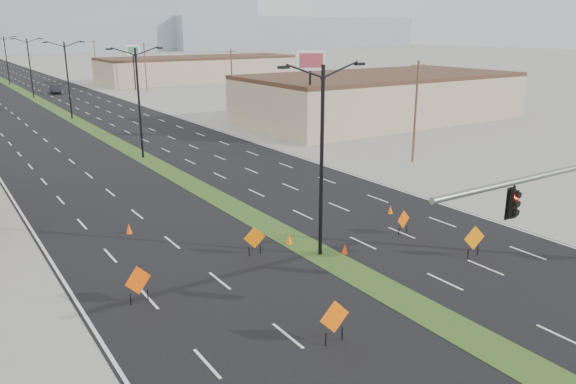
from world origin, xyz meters
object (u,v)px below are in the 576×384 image
construction_sign_1 (335,318)px  construction_sign_2 (255,239)px  cone_0 (289,239)px  cone_3 (129,229)px  streetlight_1 (139,100)px  streetlight_4 (6,59)px  construction_sign_3 (403,220)px  streetlight_0 (322,156)px  cone_1 (345,249)px  car_mid (55,89)px  pole_sign_east_far (133,54)px  pole_sign_east_near (310,67)px  construction_sign_0 (138,282)px  construction_sign_5 (474,239)px  streetlight_3 (30,66)px  streetlight_2 (68,78)px  cone_2 (390,210)px

construction_sign_1 → construction_sign_2: size_ratio=1.14×
cone_0 → cone_3: 9.61m
streetlight_1 → streetlight_4: size_ratio=1.00×
streetlight_1 → construction_sign_3: (5.97, -28.13, -4.57)m
streetlight_4 → streetlight_0: bearing=-90.0°
cone_1 → cone_3: size_ratio=0.88×
car_mid → pole_sign_east_far: size_ratio=0.57×
cone_1 → pole_sign_east_near: 31.98m
construction_sign_0 → construction_sign_5: 17.18m
construction_sign_2 → cone_3: (-4.61, 6.88, -0.63)m
streetlight_1 → streetlight_3: same height
streetlight_3 → cone_3: bearing=-95.7°
streetlight_0 → pole_sign_east_far: (19.21, 87.30, 1.48)m
construction_sign_0 → cone_3: (2.42, 8.88, -0.74)m
construction_sign_2 → pole_sign_east_near: 32.26m
cone_0 → construction_sign_5: bearing=-44.1°
cone_1 → construction_sign_3: bearing=5.7°
streetlight_2 → construction_sign_0: (-9.98, -56.10, -4.37)m
construction_sign_1 → construction_sign_5: 11.65m
construction_sign_5 → construction_sign_2: bearing=154.6°
construction_sign_1 → pole_sign_east_near: bearing=56.4°
cone_0 → cone_2: bearing=5.9°
streetlight_1 → construction_sign_3: size_ratio=6.87×
construction_sign_3 → construction_sign_5: (0.60, -4.60, 0.19)m
cone_0 → pole_sign_east_far: bearing=76.9°
streetlight_3 → pole_sign_east_near: (17.59, -58.18, 2.37)m
car_mid → pole_sign_east_near: bearing=-71.0°
cone_3 → streetlight_4: bearing=85.8°
cone_0 → pole_sign_east_far: 87.63m
cone_3 → construction_sign_0: bearing=-105.2°
cone_0 → pole_sign_east_near: pole_sign_east_near is taller
streetlight_1 → streetlight_3: bearing=90.0°
cone_2 → cone_1: bearing=-151.5°
car_mid → cone_2: 86.16m
streetlight_2 → streetlight_4: same height
streetlight_0 → cone_2: (7.98, 3.08, -5.15)m
cone_2 → pole_sign_east_near: (9.61, 22.74, 7.52)m
streetlight_2 → car_mid: (4.64, 33.17, -4.61)m
streetlight_4 → streetlight_1: bearing=-90.0°
streetlight_4 → pole_sign_east_far: bearing=-52.1°
streetlight_0 → construction_sign_0: bearing=-179.5°
streetlight_3 → construction_sign_2: size_ratio=6.27×
streetlight_2 → construction_sign_0: streetlight_2 is taller
streetlight_4 → cone_1: (1.21, -112.60, -5.15)m
construction_sign_2 → construction_sign_5: 11.60m
car_mid → construction_sign_3: car_mid is taller
streetlight_2 → construction_sign_2: size_ratio=6.27×
streetlight_4 → cone_3: (-7.56, -103.22, -5.11)m
streetlight_2 → cone_1: bearing=-88.8°
cone_0 → cone_1: bearing=-57.5°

